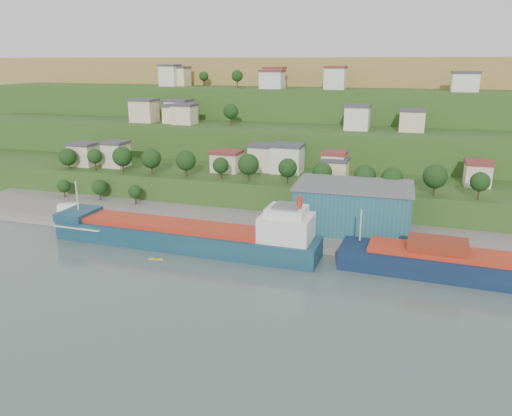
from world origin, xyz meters
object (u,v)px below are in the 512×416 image
at_px(cargo_ship_near, 192,237).
at_px(warehouse, 353,207).
at_px(cargo_ship_far, 499,271).
at_px(caravan, 68,208).
at_px(kayak_orange, 210,257).

height_order(cargo_ship_near, warehouse, cargo_ship_near).
xyz_separation_m(cargo_ship_near, cargo_ship_far, (72.62, 1.08, -0.18)).
distance_m(cargo_ship_near, caravan, 49.44).
distance_m(cargo_ship_near, warehouse, 44.34).
xyz_separation_m(cargo_ship_far, kayak_orange, (-65.37, -6.37, -2.48)).
xyz_separation_m(warehouse, caravan, (-85.96, -8.66, -5.79)).
distance_m(cargo_ship_far, caravan, 120.90).
bearing_deg(cargo_ship_far, kayak_orange, -172.00).
relative_size(warehouse, kayak_orange, 8.82).
bearing_deg(warehouse, kayak_orange, -140.66).
bearing_deg(cargo_ship_near, warehouse, 30.55).
relative_size(cargo_ship_far, warehouse, 2.04).
height_order(cargo_ship_near, caravan, cargo_ship_near).
bearing_deg(cargo_ship_far, cargo_ship_near, -176.71).
bearing_deg(cargo_ship_far, warehouse, 151.45).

